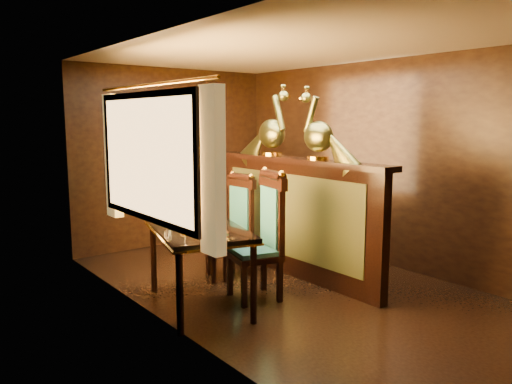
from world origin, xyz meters
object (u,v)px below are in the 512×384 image
dining_table (198,235)px  peacock_left (319,123)px  chair_left (265,231)px  chair_right (237,222)px  peacock_right (272,121)px

dining_table → peacock_left: size_ratio=1.89×
chair_left → peacock_left: peacock_left is taller
dining_table → peacock_left: 1.74m
dining_table → chair_right: chair_right is taller
peacock_left → peacock_right: (0.00, 0.77, 0.02)m
chair_left → peacock_left: bearing=13.9°
chair_right → peacock_left: bearing=-60.5°
dining_table → chair_left: (0.66, -0.21, -0.02)m
chair_right → peacock_left: (0.49, -0.81, 1.13)m
chair_left → chair_right: (0.22, 0.80, -0.06)m
chair_left → dining_table: bearing=176.9°
dining_table → peacock_right: bearing=38.2°
chair_left → peacock_right: bearing=61.2°
dining_table → peacock_right: 1.83m
chair_left → chair_right: 0.84m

